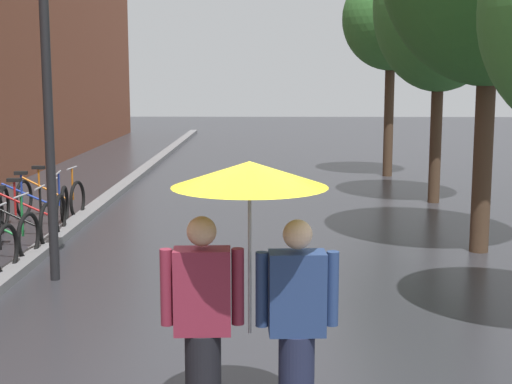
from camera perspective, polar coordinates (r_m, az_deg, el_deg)
kerb_strip at (r=16.13m, az=-10.97°, el=-0.43°), size 0.30×36.00×0.12m
street_tree_2 at (r=15.89m, az=13.60°, el=13.25°), size 2.65×2.65×5.59m
street_tree_3 at (r=19.77m, az=10.07°, el=12.55°), size 2.45×2.45×5.24m
parked_bicycle_4 at (r=12.11m, az=-17.67°, el=-2.26°), size 1.08×0.70×0.96m
parked_bicycle_5 at (r=12.87m, az=-16.61°, el=-1.57°), size 1.12×0.77×0.96m
parked_bicycle_6 at (r=13.73m, az=-16.21°, el=-0.91°), size 1.16×0.82×0.96m
parked_bicycle_7 at (r=14.39m, az=-15.09°, el=-0.42°), size 1.15×0.81×0.96m
couple_under_umbrella at (r=5.38m, az=-0.49°, el=-4.99°), size 1.26×1.09×2.03m
street_lamp_post at (r=9.87m, az=-15.31°, el=7.58°), size 0.24×0.24×4.20m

